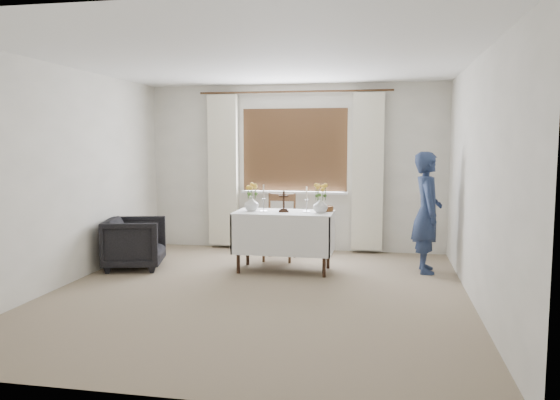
{
  "coord_description": "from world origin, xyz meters",
  "views": [
    {
      "loc": [
        1.34,
        -5.66,
        1.65
      ],
      "look_at": [
        0.08,
        0.87,
        0.93
      ],
      "focal_mm": 35.0,
      "sensor_mm": 36.0,
      "label": 1
    }
  ],
  "objects_px": {
    "wooden_chair": "(279,227)",
    "flower_vase_right": "(320,205)",
    "person": "(427,212)",
    "wooden_cross": "(284,201)",
    "altar_table": "(284,241)",
    "flower_vase_left": "(252,204)",
    "armchair": "(135,243)"
  },
  "relations": [
    {
      "from": "altar_table",
      "to": "flower_vase_left",
      "type": "height_order",
      "value": "flower_vase_left"
    },
    {
      "from": "wooden_chair",
      "to": "flower_vase_left",
      "type": "xyz_separation_m",
      "value": [
        -0.24,
        -0.62,
        0.4
      ]
    },
    {
      "from": "altar_table",
      "to": "wooden_chair",
      "type": "distance_m",
      "value": 0.66
    },
    {
      "from": "armchair",
      "to": "wooden_cross",
      "type": "relative_size",
      "value": 2.75
    },
    {
      "from": "person",
      "to": "flower_vase_left",
      "type": "distance_m",
      "value": 2.22
    },
    {
      "from": "flower_vase_right",
      "to": "armchair",
      "type": "bearing_deg",
      "value": -175.07
    },
    {
      "from": "person",
      "to": "wooden_chair",
      "type": "bearing_deg",
      "value": 76.45
    },
    {
      "from": "flower_vase_right",
      "to": "wooden_chair",
      "type": "bearing_deg",
      "value": 134.77
    },
    {
      "from": "person",
      "to": "wooden_cross",
      "type": "height_order",
      "value": "person"
    },
    {
      "from": "wooden_chair",
      "to": "flower_vase_left",
      "type": "height_order",
      "value": "flower_vase_left"
    },
    {
      "from": "flower_vase_left",
      "to": "person",
      "type": "bearing_deg",
      "value": 7.01
    },
    {
      "from": "wooden_chair",
      "to": "flower_vase_right",
      "type": "xyz_separation_m",
      "value": [
        0.65,
        -0.65,
        0.4
      ]
    },
    {
      "from": "altar_table",
      "to": "flower_vase_left",
      "type": "xyz_separation_m",
      "value": [
        -0.43,
        0.01,
        0.48
      ]
    },
    {
      "from": "wooden_cross",
      "to": "flower_vase_right",
      "type": "distance_m",
      "value": 0.47
    },
    {
      "from": "flower_vase_left",
      "to": "flower_vase_right",
      "type": "distance_m",
      "value": 0.89
    },
    {
      "from": "wooden_cross",
      "to": "flower_vase_right",
      "type": "height_order",
      "value": "wooden_cross"
    },
    {
      "from": "person",
      "to": "wooden_cross",
      "type": "xyz_separation_m",
      "value": [
        -1.78,
        -0.3,
        0.13
      ]
    },
    {
      "from": "person",
      "to": "flower_vase_right",
      "type": "xyz_separation_m",
      "value": [
        -1.31,
        -0.3,
        0.1
      ]
    },
    {
      "from": "wooden_chair",
      "to": "flower_vase_left",
      "type": "relative_size",
      "value": 4.87
    },
    {
      "from": "wooden_chair",
      "to": "altar_table",
      "type": "bearing_deg",
      "value": -72.54
    },
    {
      "from": "wooden_cross",
      "to": "flower_vase_left",
      "type": "distance_m",
      "value": 0.43
    },
    {
      "from": "altar_table",
      "to": "flower_vase_right",
      "type": "distance_m",
      "value": 0.67
    },
    {
      "from": "altar_table",
      "to": "flower_vase_right",
      "type": "xyz_separation_m",
      "value": [
        0.46,
        -0.02,
        0.48
      ]
    },
    {
      "from": "altar_table",
      "to": "armchair",
      "type": "distance_m",
      "value": 1.95
    },
    {
      "from": "wooden_chair",
      "to": "person",
      "type": "relative_size",
      "value": 0.6
    },
    {
      "from": "armchair",
      "to": "flower_vase_right",
      "type": "distance_m",
      "value": 2.46
    },
    {
      "from": "wooden_chair",
      "to": "flower_vase_right",
      "type": "bearing_deg",
      "value": -43.93
    },
    {
      "from": "altar_table",
      "to": "armchair",
      "type": "xyz_separation_m",
      "value": [
        -1.93,
        -0.23,
        -0.05
      ]
    },
    {
      "from": "armchair",
      "to": "wooden_cross",
      "type": "bearing_deg",
      "value": -98.23
    },
    {
      "from": "armchair",
      "to": "flower_vase_left",
      "type": "distance_m",
      "value": 1.61
    },
    {
      "from": "altar_table",
      "to": "armchair",
      "type": "bearing_deg",
      "value": -173.27
    },
    {
      "from": "wooden_cross",
      "to": "wooden_chair",
      "type": "bearing_deg",
      "value": 94.48
    }
  ]
}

